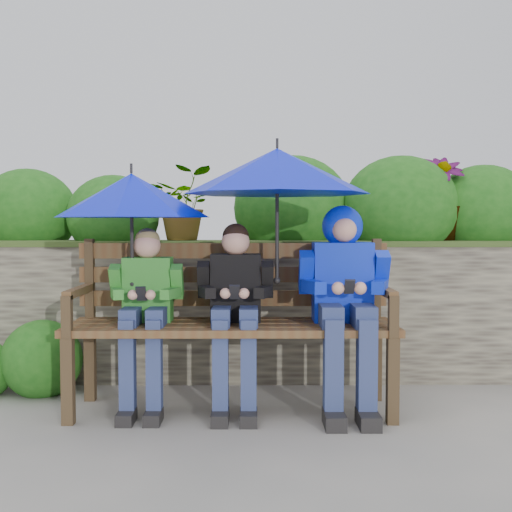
{
  "coord_description": "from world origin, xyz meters",
  "views": [
    {
      "loc": [
        -0.02,
        -3.98,
        1.16
      ],
      "look_at": [
        0.0,
        0.1,
        0.95
      ],
      "focal_mm": 45.0,
      "sensor_mm": 36.0,
      "label": 1
    }
  ],
  "objects_px": {
    "boy_left": "(146,306)",
    "umbrella_left": "(132,196)",
    "umbrella_right": "(277,171)",
    "boy_middle": "(235,303)",
    "park_bench": "(232,312)",
    "boy_right": "(344,288)"
  },
  "relations": [
    {
      "from": "boy_middle",
      "to": "boy_left",
      "type": "bearing_deg",
      "value": 179.67
    },
    {
      "from": "umbrella_left",
      "to": "umbrella_right",
      "type": "distance_m",
      "value": 0.9
    },
    {
      "from": "boy_left",
      "to": "boy_middle",
      "type": "xyz_separation_m",
      "value": [
        0.55,
        -0.0,
        0.01
      ]
    },
    {
      "from": "boy_left",
      "to": "umbrella_right",
      "type": "relative_size",
      "value": 0.98
    },
    {
      "from": "boy_left",
      "to": "umbrella_right",
      "type": "bearing_deg",
      "value": 2.6
    },
    {
      "from": "umbrella_left",
      "to": "umbrella_right",
      "type": "xyz_separation_m",
      "value": [
        0.89,
        0.01,
        0.15
      ]
    },
    {
      "from": "park_bench",
      "to": "boy_right",
      "type": "relative_size",
      "value": 1.58
    },
    {
      "from": "park_bench",
      "to": "boy_left",
      "type": "distance_m",
      "value": 0.54
    },
    {
      "from": "boy_right",
      "to": "boy_middle",
      "type": "bearing_deg",
      "value": -179.8
    },
    {
      "from": "boy_left",
      "to": "boy_right",
      "type": "height_order",
      "value": "boy_right"
    },
    {
      "from": "umbrella_left",
      "to": "boy_middle",
      "type": "bearing_deg",
      "value": -2.78
    },
    {
      "from": "umbrella_left",
      "to": "umbrella_right",
      "type": "bearing_deg",
      "value": 0.57
    },
    {
      "from": "boy_right",
      "to": "umbrella_right",
      "type": "distance_m",
      "value": 0.82
    },
    {
      "from": "umbrella_left",
      "to": "boy_left",
      "type": "bearing_deg",
      "value": -18.1
    },
    {
      "from": "park_bench",
      "to": "umbrella_right",
      "type": "relative_size",
      "value": 1.75
    },
    {
      "from": "park_bench",
      "to": "boy_left",
      "type": "height_order",
      "value": "boy_left"
    },
    {
      "from": "boy_left",
      "to": "boy_middle",
      "type": "bearing_deg",
      "value": -0.33
    },
    {
      "from": "boy_left",
      "to": "umbrella_right",
      "type": "xyz_separation_m",
      "value": [
        0.8,
        0.04,
        0.82
      ]
    },
    {
      "from": "boy_left",
      "to": "umbrella_left",
      "type": "height_order",
      "value": "umbrella_left"
    },
    {
      "from": "boy_left",
      "to": "umbrella_left",
      "type": "relative_size",
      "value": 1.18
    },
    {
      "from": "boy_left",
      "to": "umbrella_right",
      "type": "height_order",
      "value": "umbrella_right"
    },
    {
      "from": "umbrella_right",
      "to": "boy_middle",
      "type": "bearing_deg",
      "value": -171.17
    }
  ]
}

